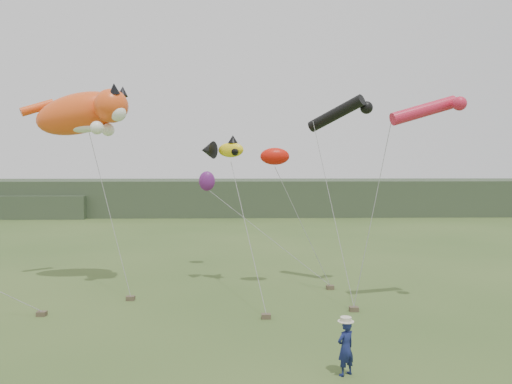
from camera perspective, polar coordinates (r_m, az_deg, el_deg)
ground at (r=16.05m, az=1.32°, el=-17.99°), size 120.00×120.00×0.00m
headland at (r=59.81m, az=-3.85°, el=-0.61°), size 90.00×13.00×4.00m
festival_attendant at (r=14.51m, az=10.20°, el=-17.13°), size 0.67×0.61×1.54m
sandbag_anchors at (r=20.94m, az=-3.30°, el=-12.66°), size 12.44×4.64×0.18m
cat_kite at (r=25.21m, az=-18.83°, el=8.60°), size 5.58×2.98×2.82m
fish_kite at (r=23.69m, az=-3.87°, el=4.88°), size 2.31×1.52×1.12m
tube_kites at (r=22.60m, az=13.89°, el=8.96°), size 5.70×5.31×1.63m
misc_kites at (r=25.13m, az=-1.47°, el=2.78°), size 4.62×5.62×2.25m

